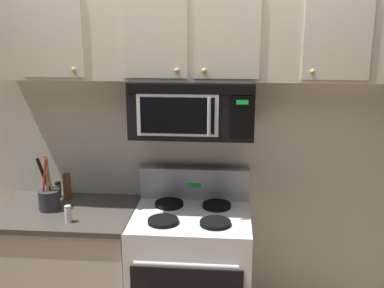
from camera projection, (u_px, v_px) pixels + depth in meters
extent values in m
cube|color=silver|center=(196.00, 133.00, 3.16)|extent=(5.20, 0.10, 2.70)
cube|color=white|center=(191.00, 277.00, 3.04)|extent=(0.76, 0.64, 0.90)
cylinder|color=#B7BABF|center=(186.00, 265.00, 2.62)|extent=(0.61, 0.03, 0.03)
cube|color=#B7BABF|center=(195.00, 183.00, 3.17)|extent=(0.76, 0.07, 0.22)
cube|color=#19D83F|center=(194.00, 185.00, 3.13)|extent=(0.10, 0.00, 0.04)
cylinder|color=black|center=(163.00, 221.00, 2.80)|extent=(0.19, 0.19, 0.02)
cylinder|color=black|center=(215.00, 223.00, 2.77)|extent=(0.19, 0.19, 0.02)
cylinder|color=black|center=(169.00, 204.00, 3.07)|extent=(0.19, 0.19, 0.02)
cylinder|color=black|center=(217.00, 205.00, 3.04)|extent=(0.19, 0.19, 0.02)
cube|color=black|center=(193.00, 107.00, 2.87)|extent=(0.76, 0.39, 0.35)
cube|color=black|center=(190.00, 89.00, 2.64)|extent=(0.73, 0.01, 0.06)
cube|color=white|center=(177.00, 115.00, 2.69)|extent=(0.49, 0.01, 0.25)
cube|color=black|center=(177.00, 116.00, 2.69)|extent=(0.44, 0.01, 0.22)
cube|color=black|center=(242.00, 117.00, 2.66)|extent=(0.14, 0.01, 0.25)
cube|color=#19D83F|center=(242.00, 102.00, 2.63)|extent=(0.07, 0.00, 0.03)
cylinder|color=#B7BABF|center=(209.00, 117.00, 2.65)|extent=(0.02, 0.02, 0.23)
cube|color=beige|center=(193.00, 34.00, 2.79)|extent=(2.50, 0.33, 0.55)
cube|color=beige|center=(51.00, 34.00, 2.69)|extent=(0.38, 0.01, 0.51)
sphere|color=tan|center=(74.00, 70.00, 2.72)|extent=(0.03, 0.03, 0.03)
cube|color=beige|center=(155.00, 34.00, 2.64)|extent=(0.38, 0.01, 0.51)
sphere|color=tan|center=(177.00, 70.00, 2.67)|extent=(0.03, 0.03, 0.03)
cube|color=beige|center=(227.00, 34.00, 2.60)|extent=(0.38, 0.01, 0.51)
sphere|color=tan|center=(204.00, 71.00, 2.65)|extent=(0.03, 0.03, 0.03)
cube|color=beige|center=(338.00, 35.00, 2.55)|extent=(0.38, 0.01, 0.51)
sphere|color=tan|center=(313.00, 72.00, 2.60)|extent=(0.03, 0.03, 0.03)
cube|color=beige|center=(69.00, 273.00, 3.12)|extent=(0.90, 0.62, 0.86)
cube|color=#423D38|center=(64.00, 212.00, 3.00)|extent=(0.93, 0.65, 0.03)
cylinder|color=#2D2D33|center=(49.00, 200.00, 2.99)|extent=(0.14, 0.14, 0.13)
cylinder|color=tan|center=(47.00, 179.00, 2.95)|extent=(0.02, 0.06, 0.28)
cylinder|color=olive|center=(49.00, 178.00, 2.94)|extent=(0.05, 0.01, 0.30)
cylinder|color=black|center=(45.00, 178.00, 2.97)|extent=(0.07, 0.09, 0.29)
cylinder|color=red|center=(44.00, 180.00, 2.93)|extent=(0.05, 0.02, 0.28)
cylinder|color=white|center=(68.00, 215.00, 2.80)|extent=(0.04, 0.04, 0.09)
cylinder|color=#B7BABF|center=(68.00, 207.00, 2.79)|extent=(0.04, 0.04, 0.02)
cylinder|color=brown|center=(67.00, 186.00, 3.16)|extent=(0.05, 0.05, 0.19)
cylinder|color=#4C7F33|center=(58.00, 190.00, 3.21)|extent=(0.04, 0.04, 0.10)
cylinder|color=black|center=(57.00, 183.00, 3.20)|extent=(0.04, 0.04, 0.02)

